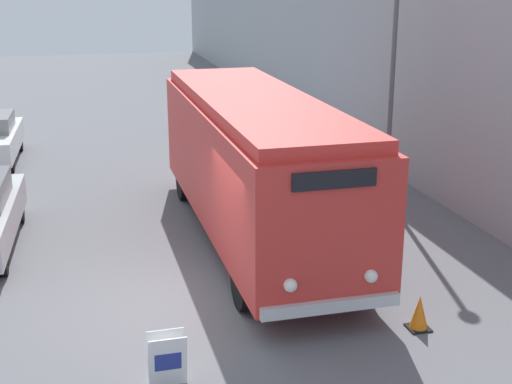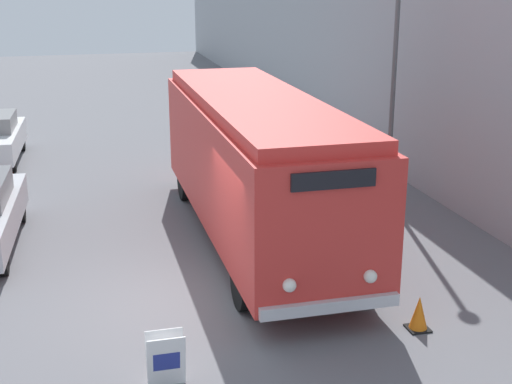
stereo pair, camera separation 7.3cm
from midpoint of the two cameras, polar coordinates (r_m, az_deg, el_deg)
ground_plane at (r=12.94m, az=-6.00°, el=-8.74°), size 80.00×80.00×0.00m
building_wall_right at (r=23.44m, az=8.01°, el=11.33°), size 0.30×60.00×6.52m
vintage_bus at (r=15.18m, az=-0.17°, el=2.54°), size 2.44×9.35×3.16m
sign_board at (r=10.42m, az=-7.31°, el=-13.25°), size 0.54×0.31×0.81m
streetlamp at (r=18.09m, az=10.96°, el=12.82°), size 0.36×0.36×6.72m
traffic_cone at (r=12.14m, az=12.76°, el=-9.41°), size 0.36×0.36×0.59m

